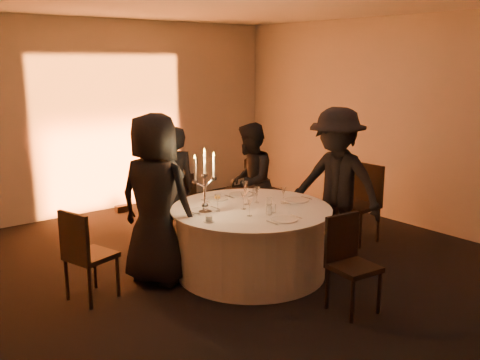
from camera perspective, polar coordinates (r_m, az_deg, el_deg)
floor at (r=6.22m, az=1.17°, el=-9.80°), size 7.00×7.00×0.00m
wall_back at (r=8.76m, az=-13.68°, el=6.63°), size 7.00×0.00×7.00m
wall_right at (r=8.05m, az=17.96°, el=5.85°), size 0.00×7.00×7.00m
uplighter_fixture at (r=8.77m, az=-12.34°, el=-2.97°), size 0.25×0.12×0.10m
banquet_table at (r=6.08m, az=1.18°, el=-6.46°), size 1.80×1.80×0.77m
chair_left at (r=5.56m, az=-16.29°, el=-7.26°), size 0.51×0.51×0.95m
chair_back_left at (r=7.14m, az=-6.53°, el=-2.51°), size 0.41×0.41×0.92m
chair_back_right at (r=7.70m, az=0.27°, el=-0.75°), size 0.63×0.63×1.03m
chair_right at (r=7.27m, az=12.94°, el=-1.91°), size 0.47×0.47×1.03m
chair_front at (r=5.30m, az=11.51°, el=-8.11°), size 0.45×0.45×0.93m
guest_left at (r=5.76m, az=-9.02°, el=-2.06°), size 0.92×1.07×1.85m
guest_back_left at (r=6.76m, az=-7.12°, el=-0.95°), size 0.65×0.50×1.59m
guest_back_right at (r=7.16m, az=1.05°, el=-0.14°), size 0.97×0.94×1.57m
guest_right at (r=6.52m, az=10.22°, el=-0.43°), size 0.92×1.31×1.84m
plate_left at (r=5.84m, az=-4.00°, el=-3.26°), size 0.36×0.26×0.01m
plate_back_left at (r=6.31m, az=-2.43°, el=-1.90°), size 0.36×0.25×0.08m
plate_back_right at (r=6.50m, az=0.09°, el=-1.55°), size 0.35×0.29×0.01m
plate_right at (r=6.28m, az=6.04°, el=-2.15°), size 0.36×0.29×0.01m
plate_front at (r=5.52m, az=4.75°, el=-4.22°), size 0.36×0.27×0.01m
coffee_cup at (r=5.45m, az=-3.34°, el=-4.17°), size 0.11×0.11×0.07m
candelabra at (r=5.69m, az=-3.77°, el=-1.16°), size 0.30×0.14×0.71m
wine_glass_a at (r=5.79m, az=-2.41°, el=-2.04°), size 0.07×0.07×0.19m
wine_glass_b at (r=6.12m, az=1.81°, el=-1.20°), size 0.07×0.07×0.19m
wine_glass_c at (r=6.38m, az=0.50°, el=-0.62°), size 0.07×0.07×0.19m
wine_glass_d at (r=6.05m, az=0.66°, el=-1.37°), size 0.07×0.07×0.19m
wine_glass_e at (r=5.86m, az=0.37°, el=-1.84°), size 0.07×0.07×0.19m
wine_glass_f at (r=5.61m, az=1.02°, el=-2.52°), size 0.07×0.07×0.19m
wine_glass_g at (r=6.11m, az=4.65°, el=-1.27°), size 0.07×0.07×0.19m
tumbler_a at (r=5.69m, az=3.11°, el=-3.28°), size 0.07×0.07×0.09m
tumbler_b at (r=6.47m, az=1.62°, el=-1.29°), size 0.07×0.07×0.09m
tumbler_c at (r=5.77m, az=3.54°, el=-3.06°), size 0.07×0.07×0.09m
tumbler_d at (r=6.07m, az=3.13°, el=-2.26°), size 0.07×0.07×0.09m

